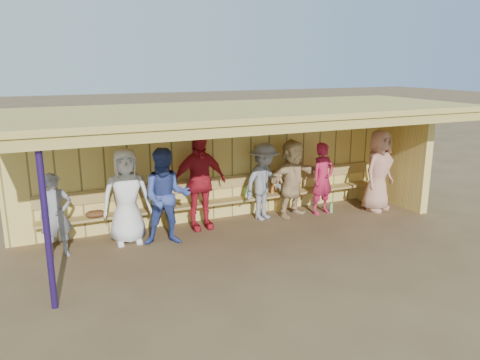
{
  "coord_description": "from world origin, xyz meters",
  "views": [
    {
      "loc": [
        -3.66,
        -7.78,
        3.29
      ],
      "look_at": [
        0.0,
        0.35,
        1.05
      ],
      "focal_mm": 35.0,
      "sensor_mm": 36.0,
      "label": 1
    }
  ],
  "objects_px": {
    "player_a": "(56,216)",
    "player_d": "(199,182)",
    "player_h": "(378,171)",
    "player_c": "(167,197)",
    "player_f": "(292,178)",
    "player_g": "(323,179)",
    "player_e": "(264,182)",
    "player_b": "(126,196)",
    "bench": "(225,196)"
  },
  "relations": [
    {
      "from": "player_d",
      "to": "player_g",
      "type": "relative_size",
      "value": 1.21
    },
    {
      "from": "player_a",
      "to": "player_b",
      "type": "bearing_deg",
      "value": -1.49
    },
    {
      "from": "player_b",
      "to": "player_d",
      "type": "bearing_deg",
      "value": 10.23
    },
    {
      "from": "player_f",
      "to": "bench",
      "type": "bearing_deg",
      "value": 147.83
    },
    {
      "from": "player_b",
      "to": "player_a",
      "type": "bearing_deg",
      "value": -169.78
    },
    {
      "from": "player_h",
      "to": "bench",
      "type": "relative_size",
      "value": 0.24
    },
    {
      "from": "player_c",
      "to": "bench",
      "type": "bearing_deg",
      "value": 44.3
    },
    {
      "from": "player_c",
      "to": "player_d",
      "type": "xyz_separation_m",
      "value": [
        0.83,
        0.55,
        0.06
      ]
    },
    {
      "from": "player_c",
      "to": "player_b",
      "type": "bearing_deg",
      "value": 165.98
    },
    {
      "from": "player_d",
      "to": "player_g",
      "type": "height_order",
      "value": "player_d"
    },
    {
      "from": "player_c",
      "to": "player_d",
      "type": "distance_m",
      "value": 1.0
    },
    {
      "from": "player_a",
      "to": "player_g",
      "type": "height_order",
      "value": "player_g"
    },
    {
      "from": "player_e",
      "to": "player_g",
      "type": "bearing_deg",
      "value": -29.53
    },
    {
      "from": "player_a",
      "to": "player_f",
      "type": "relative_size",
      "value": 0.88
    },
    {
      "from": "player_b",
      "to": "player_g",
      "type": "xyz_separation_m",
      "value": [
        4.31,
        -0.0,
        -0.1
      ]
    },
    {
      "from": "player_g",
      "to": "player_d",
      "type": "bearing_deg",
      "value": 166.3
    },
    {
      "from": "player_a",
      "to": "player_h",
      "type": "distance_m",
      "value": 6.83
    },
    {
      "from": "player_a",
      "to": "player_e",
      "type": "distance_m",
      "value": 4.19
    },
    {
      "from": "player_b",
      "to": "bench",
      "type": "bearing_deg",
      "value": 15.78
    },
    {
      "from": "player_g",
      "to": "player_a",
      "type": "bearing_deg",
      "value": 171.77
    },
    {
      "from": "player_a",
      "to": "player_d",
      "type": "xyz_separation_m",
      "value": [
        2.72,
        0.35,
        0.23
      ]
    },
    {
      "from": "player_e",
      "to": "player_a",
      "type": "bearing_deg",
      "value": 163.12
    },
    {
      "from": "player_g",
      "to": "bench",
      "type": "relative_size",
      "value": 0.21
    },
    {
      "from": "player_b",
      "to": "player_c",
      "type": "height_order",
      "value": "player_c"
    },
    {
      "from": "player_h",
      "to": "bench",
      "type": "distance_m",
      "value": 3.53
    },
    {
      "from": "player_c",
      "to": "player_h",
      "type": "xyz_separation_m",
      "value": [
        4.93,
        0.05,
        0.02
      ]
    },
    {
      "from": "player_h",
      "to": "player_d",
      "type": "bearing_deg",
      "value": 153.21
    },
    {
      "from": "player_c",
      "to": "player_f",
      "type": "height_order",
      "value": "player_c"
    },
    {
      "from": "player_g",
      "to": "bench",
      "type": "height_order",
      "value": "player_g"
    },
    {
      "from": "player_a",
      "to": "player_f",
      "type": "bearing_deg",
      "value": -5.04
    },
    {
      "from": "player_f",
      "to": "bench",
      "type": "relative_size",
      "value": 0.22
    },
    {
      "from": "player_a",
      "to": "player_d",
      "type": "relative_size",
      "value": 0.77
    },
    {
      "from": "bench",
      "to": "player_g",
      "type": "bearing_deg",
      "value": -13.07
    },
    {
      "from": "player_e",
      "to": "player_f",
      "type": "height_order",
      "value": "player_f"
    },
    {
      "from": "player_b",
      "to": "player_g",
      "type": "height_order",
      "value": "player_b"
    },
    {
      "from": "player_d",
      "to": "player_f",
      "type": "bearing_deg",
      "value": -3.34
    },
    {
      "from": "player_a",
      "to": "player_h",
      "type": "relative_size",
      "value": 0.81
    },
    {
      "from": "player_c",
      "to": "player_f",
      "type": "bearing_deg",
      "value": 24.79
    },
    {
      "from": "player_d",
      "to": "bench",
      "type": "relative_size",
      "value": 0.26
    },
    {
      "from": "player_b",
      "to": "player_f",
      "type": "relative_size",
      "value": 1.06
    },
    {
      "from": "player_a",
      "to": "player_d",
      "type": "distance_m",
      "value": 2.75
    },
    {
      "from": "player_d",
      "to": "bench",
      "type": "xyz_separation_m",
      "value": [
        0.69,
        0.31,
        -0.44
      ]
    },
    {
      "from": "player_b",
      "to": "player_e",
      "type": "distance_m",
      "value": 2.95
    },
    {
      "from": "player_g",
      "to": "player_h",
      "type": "xyz_separation_m",
      "value": [
        1.28,
        -0.31,
        0.13
      ]
    },
    {
      "from": "player_a",
      "to": "player_c",
      "type": "height_order",
      "value": "player_c"
    },
    {
      "from": "player_a",
      "to": "bench",
      "type": "relative_size",
      "value": 0.2
    },
    {
      "from": "player_b",
      "to": "player_e",
      "type": "height_order",
      "value": "player_b"
    },
    {
      "from": "player_d",
      "to": "player_h",
      "type": "height_order",
      "value": "player_d"
    },
    {
      "from": "player_g",
      "to": "player_h",
      "type": "bearing_deg",
      "value": -23.36
    },
    {
      "from": "player_a",
      "to": "player_d",
      "type": "bearing_deg",
      "value": -1.49
    }
  ]
}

